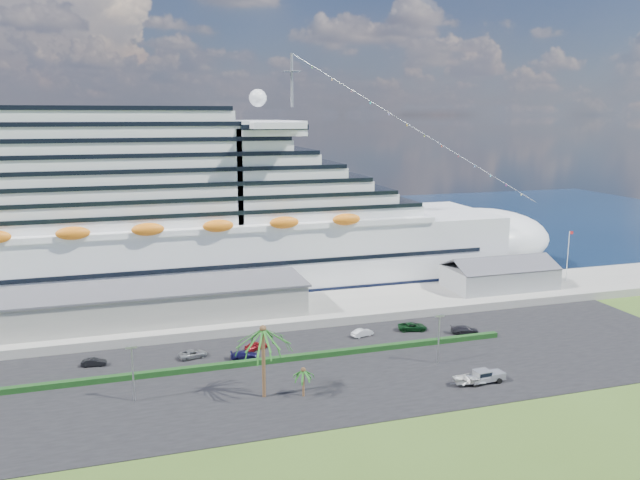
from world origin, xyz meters
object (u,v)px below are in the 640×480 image
object	(u,v)px
parked_car_3	(244,355)
boat_trailer	(470,378)
pickup_truck	(486,376)
cruise_ship	(157,222)

from	to	relation	value
parked_car_3	boat_trailer	world-z (taller)	boat_trailer
boat_trailer	pickup_truck	bearing A→B (deg)	4.31
parked_car_3	pickup_truck	distance (m)	39.11
pickup_truck	cruise_ship	bearing A→B (deg)	124.59
cruise_ship	pickup_truck	size ratio (longest dim) A/B	32.50
pickup_truck	parked_car_3	bearing A→B (deg)	149.05
cruise_ship	boat_trailer	xyz separation A→B (m)	(42.03, -65.28, -15.48)
cruise_ship	pickup_truck	bearing A→B (deg)	-55.41
cruise_ship	boat_trailer	world-z (taller)	cruise_ship
cruise_ship	boat_trailer	size ratio (longest dim) A/B	32.15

